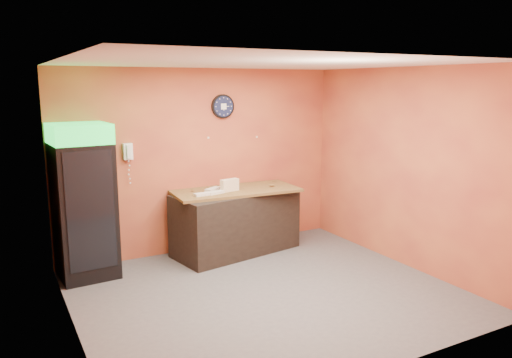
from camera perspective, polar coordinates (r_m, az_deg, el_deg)
floor at (r=6.39m, az=1.17°, el=-12.84°), size 4.50×4.50×0.00m
back_wall at (r=7.74m, az=-6.12°, el=2.11°), size 4.50×0.02×2.80m
left_wall at (r=5.26m, az=-20.64°, el=-2.68°), size 0.02×4.00×2.80m
right_wall at (r=7.33m, az=16.70°, el=1.22°), size 0.02×4.00×2.80m
ceiling at (r=5.86m, az=1.28°, el=13.12°), size 4.50×4.00×0.02m
beverage_cooler at (r=6.95m, az=-19.05°, el=-2.72°), size 0.77×0.78×2.06m
prep_counter at (r=7.71m, az=-2.32°, el=-4.93°), size 2.02×1.16×0.95m
wall_clock at (r=7.77m, az=-3.80°, el=8.28°), size 0.37×0.06×0.37m
wall_phone at (r=7.31m, az=-14.42°, el=3.06°), size 0.13×0.11×0.23m
butcher_paper at (r=7.59m, az=-2.35°, el=-1.33°), size 1.95×0.97×0.04m
sub_roll_stack at (r=7.44m, az=-3.04°, el=-0.70°), size 0.30×0.15×0.18m
wrapped_sandwich_left at (r=7.20m, az=-6.06°, el=-1.73°), size 0.27×0.13×0.04m
wrapped_sandwich_mid at (r=7.29m, az=-4.62°, el=-1.55°), size 0.27×0.16×0.04m
wrapped_sandwich_right at (r=7.51m, az=-4.94°, el=-1.17°), size 0.30×0.24×0.04m
kitchen_tool at (r=7.56m, az=-3.96°, el=-0.99°), size 0.06×0.06×0.06m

